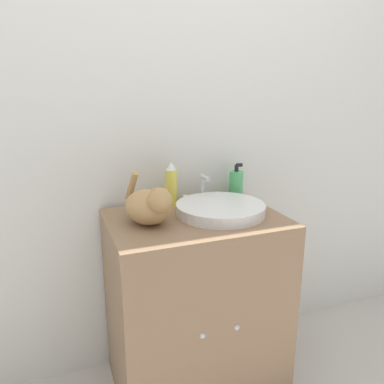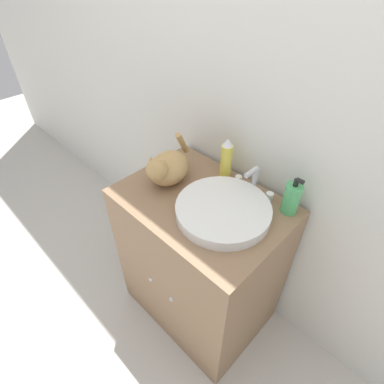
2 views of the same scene
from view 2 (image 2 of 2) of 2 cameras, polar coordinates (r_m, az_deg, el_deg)
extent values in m
plane|color=beige|center=(1.88, -4.82, -25.27)|extent=(8.00, 8.00, 0.00)
cube|color=silver|center=(1.29, 12.28, 18.55)|extent=(6.00, 0.05, 2.50)
cube|color=#8C6B4C|center=(1.61, 1.55, -12.94)|extent=(0.74, 0.53, 0.85)
sphere|color=silver|center=(1.50, -7.88, -16.14)|extent=(0.02, 0.02, 0.02)
sphere|color=silver|center=(1.44, -3.95, -19.70)|extent=(0.02, 0.02, 0.02)
cylinder|color=white|center=(1.22, 5.94, -3.43)|extent=(0.39, 0.39, 0.05)
cylinder|color=silver|center=(1.33, 11.86, 2.30)|extent=(0.02, 0.02, 0.12)
cylinder|color=silver|center=(1.26, 11.24, 3.75)|extent=(0.02, 0.08, 0.02)
cylinder|color=white|center=(1.39, 8.81, 2.39)|extent=(0.03, 0.03, 0.03)
cylinder|color=white|center=(1.32, 14.54, -0.82)|extent=(0.03, 0.03, 0.03)
ellipsoid|color=tan|center=(1.36, -4.43, 4.58)|extent=(0.22, 0.25, 0.14)
sphere|color=tan|center=(1.27, -6.65, 4.28)|extent=(0.12, 0.12, 0.10)
cone|color=tan|center=(1.26, -7.81, 6.03)|extent=(0.04, 0.04, 0.04)
cone|color=tan|center=(1.23, -5.75, 5.39)|extent=(0.04, 0.04, 0.04)
cylinder|color=tan|center=(1.41, -1.88, 9.30)|extent=(0.05, 0.10, 0.14)
cylinder|color=#4CB266|center=(1.26, 18.42, -1.21)|extent=(0.07, 0.07, 0.13)
cylinder|color=black|center=(1.21, 19.22, 1.69)|extent=(0.02, 0.02, 0.03)
cylinder|color=black|center=(1.20, 19.94, 1.95)|extent=(0.03, 0.02, 0.02)
cylinder|color=#EADB4C|center=(1.38, 6.50, 5.78)|extent=(0.05, 0.05, 0.17)
cone|color=white|center=(1.32, 6.83, 9.40)|extent=(0.05, 0.05, 0.04)
camera|label=1|loc=(1.41, -70.22, -1.43)|focal=35.00mm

